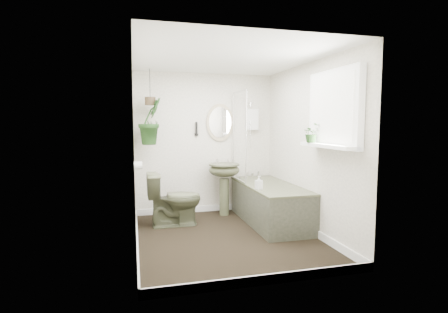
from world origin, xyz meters
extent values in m
cube|color=black|center=(0.00, 0.00, -0.01)|extent=(2.30, 2.80, 0.02)
cube|color=white|center=(0.00, 0.00, 2.31)|extent=(2.30, 2.80, 0.02)
cube|color=white|center=(0.00, 1.41, 1.15)|extent=(2.30, 0.02, 2.30)
cube|color=white|center=(0.00, -1.41, 1.15)|extent=(2.30, 0.02, 2.30)
cube|color=white|center=(-1.16, 0.00, 1.15)|extent=(0.02, 2.80, 2.30)
cube|color=white|center=(1.16, 0.00, 1.15)|extent=(0.02, 2.80, 2.30)
cube|color=white|center=(0.00, 0.00, 0.05)|extent=(2.30, 2.80, 0.10)
cube|color=white|center=(0.80, 1.34, 1.55)|extent=(0.20, 0.10, 0.35)
ellipsoid|color=tan|center=(0.25, 1.37, 1.50)|extent=(0.46, 0.03, 0.62)
cylinder|color=black|center=(-0.15, 1.36, 1.40)|extent=(0.04, 0.04, 0.22)
cylinder|color=white|center=(-1.10, 0.70, 0.90)|extent=(0.11, 0.11, 0.11)
cube|color=white|center=(1.09, -0.70, 1.65)|extent=(0.08, 1.00, 0.90)
cube|color=white|center=(1.02, -0.70, 1.23)|extent=(0.18, 1.00, 0.04)
cube|color=white|center=(1.04, -0.70, 1.65)|extent=(0.01, 0.86, 0.76)
imported|color=#464A32|center=(-0.60, 0.72, 0.39)|extent=(0.77, 0.45, 0.78)
imported|color=black|center=(0.97, -0.40, 1.37)|extent=(0.24, 0.21, 0.24)
imported|color=black|center=(-0.90, 1.13, 1.52)|extent=(0.50, 0.50, 0.72)
imported|color=black|center=(0.51, 0.19, 0.67)|extent=(0.10, 0.10, 0.18)
cylinder|color=#40311F|center=(-0.90, 1.13, 1.82)|extent=(0.16, 0.16, 0.12)
camera|label=1|loc=(-1.16, -4.29, 1.50)|focal=28.00mm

